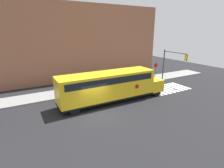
{
  "coord_description": "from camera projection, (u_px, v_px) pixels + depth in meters",
  "views": [
    {
      "loc": [
        -5.84,
        -13.2,
        7.15
      ],
      "look_at": [
        2.75,
        2.27,
        1.73
      ],
      "focal_mm": 28.0,
      "sensor_mm": 36.0,
      "label": 1
    }
  ],
  "objects": [
    {
      "name": "stop_sign",
      "position": [
        155.0,
        69.0,
        25.84
      ],
      "size": [
        0.67,
        0.1,
        2.59
      ],
      "color": "#38383A",
      "rests_on": "ground"
    },
    {
      "name": "building_backdrop",
      "position": [
        59.0,
        43.0,
        25.12
      ],
      "size": [
        32.0,
        4.0,
        10.87
      ],
      "color": "#935B42",
      "rests_on": "ground"
    },
    {
      "name": "ground_plane",
      "position": [
        98.0,
        113.0,
        15.84
      ],
      "size": [
        60.0,
        60.0,
        0.0
      ],
      "primitive_type": "plane",
      "color": "black"
    },
    {
      "name": "school_bus",
      "position": [
        110.0,
        85.0,
        17.85
      ],
      "size": [
        11.69,
        2.57,
        3.14
      ],
      "color": "yellow",
      "rests_on": "ground"
    },
    {
      "name": "traffic_light",
      "position": [
        171.0,
        61.0,
        24.32
      ],
      "size": [
        0.28,
        4.01,
        4.56
      ],
      "color": "#38383A",
      "rests_on": "ground"
    },
    {
      "name": "sidewalk_strip",
      "position": [
        75.0,
        91.0,
        21.25
      ],
      "size": [
        44.0,
        3.0,
        0.15
      ],
      "color": "gray",
      "rests_on": "ground"
    },
    {
      "name": "crosswalk_stripes",
      "position": [
        167.0,
        88.0,
        22.53
      ],
      "size": [
        5.4,
        3.2,
        0.01
      ],
      "color": "white",
      "rests_on": "ground"
    }
  ]
}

